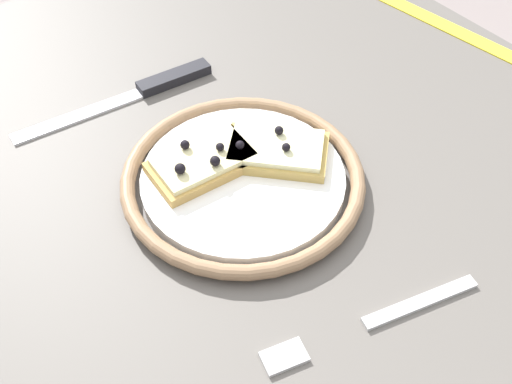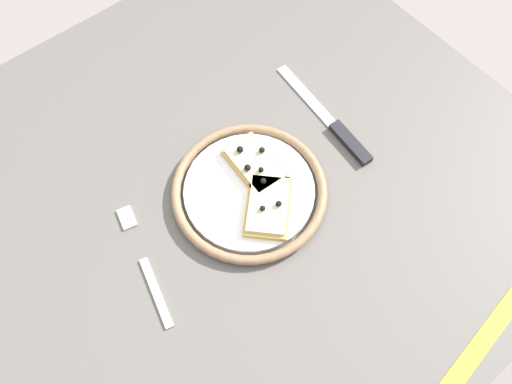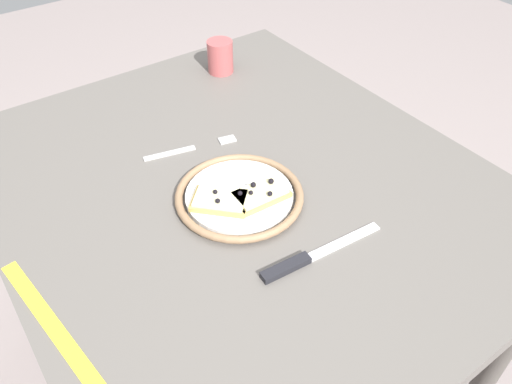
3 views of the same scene
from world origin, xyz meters
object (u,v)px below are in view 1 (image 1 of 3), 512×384
Objects in this scene: dining_table at (247,278)px; plate at (243,179)px; pizza_slice_near at (276,150)px; fork at (371,322)px; knife at (149,88)px; measuring_tape at (455,31)px; pizza_slice_far at (203,162)px.

dining_table is 4.35× the size of plate.
pizza_slice_near is 0.60× the size of fork.
knife reaches higher than fork.
plate is 0.39m from measuring_tape.
pizza_slice_near reaches higher than dining_table.
plate is 0.05m from pizza_slice_near.
fork is at bearing 115.07° from measuring_tape.
pizza_slice_near reaches higher than fork.
measuring_tape is (0.25, -0.39, -0.00)m from fork.
dining_table is 4.38× the size of knife.
plate is at bearing 92.74° from pizza_slice_near.
plate is at bearing 179.62° from knife.
pizza_slice_near reaches higher than measuring_tape.
knife is 0.38m from fork.
dining_table is at bearing 10.51° from fork.
pizza_slice_near is at bearing -167.24° from knife.
plate reaches higher than dining_table.
fork is 0.46m from measuring_tape.
pizza_slice_near reaches higher than knife.
plate is at bearing -1.98° from fork.
knife is (0.19, 0.04, -0.02)m from pizza_slice_near.
dining_table is at bearing 174.71° from pizza_slice_far.
plate is 0.19m from knife.
fork reaches higher than dining_table.
pizza_slice_far is at bearing 4.77° from fork.
fork is (-0.19, 0.05, -0.02)m from pizza_slice_near.
measuring_tape is (0.06, -0.38, -0.01)m from plate.
pizza_slice_far reaches higher than dining_table.
pizza_slice_far is 0.36× the size of measuring_tape.
pizza_slice_far is 0.16m from knife.
pizza_slice_near is 0.20m from fork.
plate reaches higher than fork.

